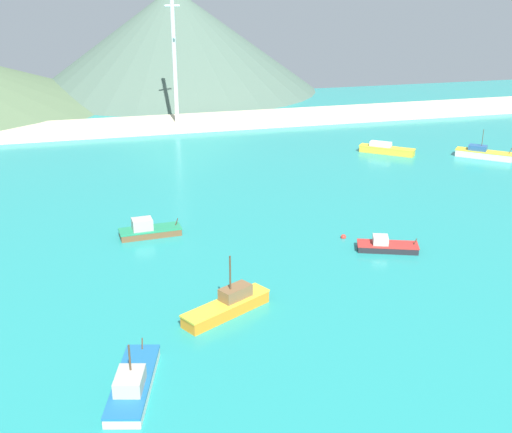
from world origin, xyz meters
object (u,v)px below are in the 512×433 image
fishing_boat_6 (386,149)px  fishing_boat_8 (133,383)px  buoy_1 (343,237)px  fishing_boat_4 (483,153)px  radio_tower (174,54)px  fishing_boat_1 (148,230)px  fishing_boat_5 (228,305)px  fishing_boat_2 (386,246)px

fishing_boat_6 → fishing_boat_8: fishing_boat_8 is taller
buoy_1 → fishing_boat_4: bearing=35.8°
radio_tower → buoy_1: bearing=-81.6°
fishing_boat_8 → fishing_boat_1: bearing=81.7°
fishing_boat_6 → fishing_boat_1: bearing=-148.6°
fishing_boat_8 → radio_tower: size_ratio=0.32×
fishing_boat_4 → fishing_boat_6: 18.95m
fishing_boat_5 → buoy_1: 25.45m
fishing_boat_1 → fishing_boat_6: size_ratio=0.85×
fishing_boat_8 → buoy_1: (30.56, 26.67, -0.66)m
fishing_boat_6 → radio_tower: radio_tower is taller
fishing_boat_1 → fishing_boat_5: size_ratio=0.82×
fishing_boat_2 → fishing_boat_8: 40.33m
fishing_boat_4 → radio_tower: bearing=140.7°
fishing_boat_5 → fishing_boat_6: size_ratio=1.03×
fishing_boat_1 → buoy_1: fishing_boat_1 is taller
fishing_boat_1 → fishing_boat_6: 60.31m
fishing_boat_4 → fishing_boat_1: bearing=-161.3°
fishing_boat_2 → fishing_boat_1: bearing=155.6°
fishing_boat_2 → buoy_1: size_ratio=10.89×
fishing_boat_2 → fishing_boat_4: size_ratio=0.83×
fishing_boat_5 → fishing_boat_8: (-10.76, -10.70, -0.20)m
fishing_boat_1 → fishing_boat_8: fishing_boat_8 is taller
fishing_boat_8 → radio_tower: 105.25m
fishing_boat_5 → buoy_1: size_ratio=13.73×
fishing_boat_5 → fishing_boat_8: fishing_boat_5 is taller
radio_tower → fishing_boat_8: bearing=-100.7°
fishing_boat_2 → radio_tower: 83.87m
fishing_boat_2 → fishing_boat_4: (39.35, 36.47, 0.25)m
fishing_boat_6 → radio_tower: 54.36m
fishing_boat_1 → buoy_1: bearing=-17.1°
fishing_boat_1 → fishing_boat_8: 34.90m
buoy_1 → radio_tower: 78.19m
fishing_boat_1 → fishing_boat_8: (-5.06, -34.53, -0.07)m
fishing_boat_4 → buoy_1: 53.10m
fishing_boat_4 → radio_tower: radio_tower is taller
fishing_boat_1 → radio_tower: size_ratio=0.25×
fishing_boat_1 → fishing_boat_5: (5.69, -23.83, 0.13)m
fishing_boat_4 → fishing_boat_5: (-62.85, -47.05, 0.09)m
fishing_boat_6 → radio_tower: size_ratio=0.30×
fishing_boat_8 → buoy_1: fishing_boat_8 is taller
fishing_boat_1 → fishing_boat_2: fishing_boat_1 is taller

